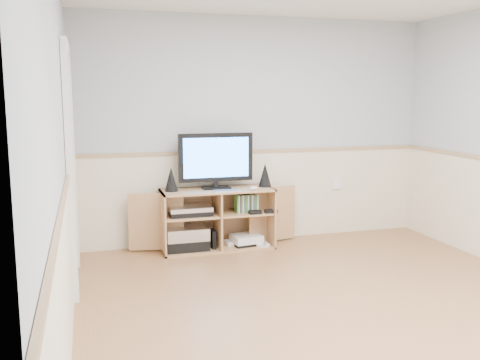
% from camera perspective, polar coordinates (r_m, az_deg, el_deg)
% --- Properties ---
extents(room, '(4.04, 4.54, 2.54)m').
position_cam_1_polar(room, '(4.03, 10.21, 2.82)').
color(room, '#AF7E4D').
rests_on(room, ground).
extents(media_cabinet, '(1.87, 0.45, 0.65)m').
position_cam_1_polar(media_cabinet, '(5.82, -2.57, -3.99)').
color(media_cabinet, tan).
rests_on(media_cabinet, floor).
extents(monitor, '(0.81, 0.18, 0.60)m').
position_cam_1_polar(monitor, '(5.71, -2.60, 2.27)').
color(monitor, black).
rests_on(monitor, media_cabinet).
extents(speaker_left, '(0.14, 0.14, 0.26)m').
position_cam_1_polar(speaker_left, '(5.61, -7.35, 0.10)').
color(speaker_left, black).
rests_on(speaker_left, media_cabinet).
extents(speaker_right, '(0.14, 0.14, 0.26)m').
position_cam_1_polar(speaker_right, '(5.86, 2.68, 0.55)').
color(speaker_right, black).
rests_on(speaker_right, media_cabinet).
extents(keyboard, '(0.29, 0.13, 0.01)m').
position_cam_1_polar(keyboard, '(5.59, -1.32, -1.13)').
color(keyboard, silver).
rests_on(keyboard, media_cabinet).
extents(mouse, '(0.11, 0.09, 0.04)m').
position_cam_1_polar(mouse, '(5.67, 1.49, -0.87)').
color(mouse, white).
rests_on(mouse, media_cabinet).
extents(av_components, '(0.52, 0.33, 0.47)m').
position_cam_1_polar(av_components, '(5.73, -5.58, -5.40)').
color(av_components, black).
rests_on(av_components, media_cabinet).
extents(game_consoles, '(0.46, 0.30, 0.11)m').
position_cam_1_polar(game_consoles, '(5.90, 0.54, -6.42)').
color(game_consoles, white).
rests_on(game_consoles, media_cabinet).
extents(game_cases, '(0.24, 0.14, 0.19)m').
position_cam_1_polar(game_cases, '(5.80, 0.67, -2.48)').
color(game_cases, '#3F8C3F').
rests_on(game_cases, media_cabinet).
extents(wall_outlet, '(0.12, 0.03, 0.12)m').
position_cam_1_polar(wall_outlet, '(6.45, 10.20, -0.42)').
color(wall_outlet, white).
rests_on(wall_outlet, wall_back).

